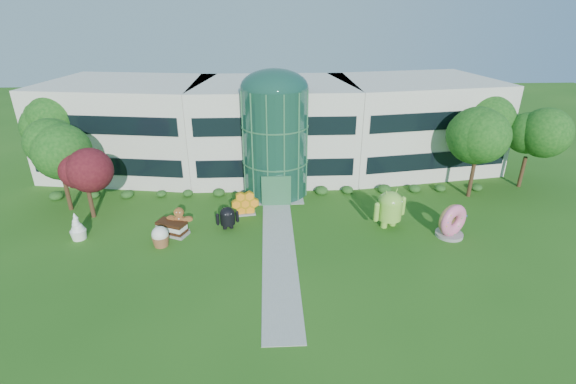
{
  "coord_description": "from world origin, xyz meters",
  "views": [
    {
      "loc": [
        -0.62,
        -24.57,
        16.39
      ],
      "look_at": [
        0.89,
        6.0,
        2.6
      ],
      "focal_mm": 26.0,
      "sensor_mm": 36.0,
      "label": 1
    }
  ],
  "objects_px": {
    "android_green": "(390,206)",
    "gingerbread": "(180,220)",
    "donut": "(452,220)",
    "android_black": "(227,216)"
  },
  "relations": [
    {
      "from": "android_black",
      "to": "gingerbread",
      "type": "bearing_deg",
      "value": 171.7
    },
    {
      "from": "android_green",
      "to": "donut",
      "type": "xyz_separation_m",
      "value": [
        4.31,
        -1.78,
        -0.4
      ]
    },
    {
      "from": "donut",
      "to": "gingerbread",
      "type": "distance_m",
      "value": 20.96
    },
    {
      "from": "android_green",
      "to": "gingerbread",
      "type": "distance_m",
      "value": 16.6
    },
    {
      "from": "android_black",
      "to": "gingerbread",
      "type": "xyz_separation_m",
      "value": [
        -3.66,
        -0.42,
        -0.01
      ]
    },
    {
      "from": "gingerbread",
      "to": "android_black",
      "type": "bearing_deg",
      "value": 16.28
    },
    {
      "from": "android_black",
      "to": "donut",
      "type": "bearing_deg",
      "value": -21.46
    },
    {
      "from": "android_green",
      "to": "gingerbread",
      "type": "height_order",
      "value": "android_green"
    },
    {
      "from": "android_black",
      "to": "gingerbread",
      "type": "distance_m",
      "value": 3.69
    },
    {
      "from": "donut",
      "to": "gingerbread",
      "type": "bearing_deg",
      "value": 147.46
    }
  ]
}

